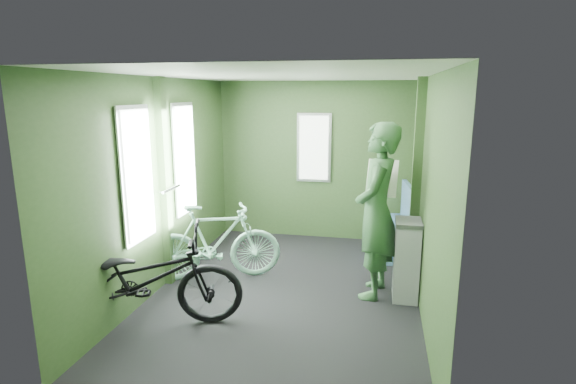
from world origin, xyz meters
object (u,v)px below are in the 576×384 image
waste_box (406,260)px  bench_seat (392,234)px  passenger (377,211)px  bicycle_mint (216,279)px  bicycle_black (148,326)px

waste_box → bench_seat: bench_seat is taller
passenger → bench_seat: 1.47m
bicycle_mint → bench_seat: bench_seat is taller
bicycle_mint → passenger: size_ratio=0.82×
waste_box → bench_seat: (-0.11, 1.34, -0.15)m
bicycle_mint → bench_seat: bearing=-78.4°
bench_seat → bicycle_black: bearing=-138.9°
waste_box → bench_seat: bearing=94.9°
passenger → bicycle_mint: bearing=-82.4°
bicycle_mint → waste_box: waste_box is taller
waste_box → passenger: bearing=172.7°
waste_box → bench_seat: size_ratio=0.90×
bicycle_black → bicycle_mint: bearing=-28.2°
bicycle_black → bicycle_mint: size_ratio=1.18×
bicycle_black → passenger: size_ratio=0.97×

